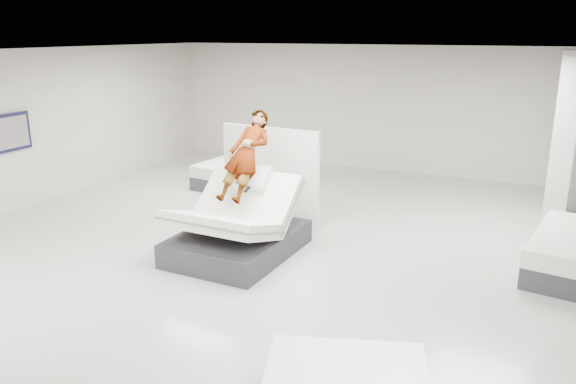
# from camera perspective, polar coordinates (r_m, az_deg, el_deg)

# --- Properties ---
(room) EXTENTS (14.00, 14.04, 3.20)m
(room) POSITION_cam_1_polar(r_m,az_deg,el_deg) (8.25, -2.13, 2.52)
(room) COLOR #B8B4AE
(room) RESTS_ON ground
(hero_bed) EXTENTS (1.74, 2.26, 1.39)m
(hero_bed) POSITION_cam_1_polar(r_m,az_deg,el_deg) (9.14, -5.18, -3.79)
(hero_bed) COLOR #333237
(hero_bed) RESTS_ON floor
(person) EXTENTS (0.67, 1.56, 1.39)m
(person) POSITION_cam_1_polar(r_m,az_deg,el_deg) (9.15, -4.26, 2.16)
(person) COLOR slate
(person) RESTS_ON hero_bed
(remote) EXTENTS (0.06, 0.14, 0.08)m
(remote) POSITION_cam_1_polar(r_m,az_deg,el_deg) (8.80, -4.17, 0.26)
(remote) COLOR black
(remote) RESTS_ON person
(divider_panel) EXTENTS (2.02, 0.26, 1.84)m
(divider_panel) POSITION_cam_1_polar(r_m,az_deg,el_deg) (10.49, -1.83, 1.64)
(divider_panel) COLOR silver
(divider_panel) RESTS_ON floor
(flat_bed_left_far) EXTENTS (2.24, 1.78, 0.57)m
(flat_bed_left_far) POSITION_cam_1_polar(r_m,az_deg,el_deg) (13.00, -4.25, 1.56)
(flat_bed_left_far) COLOR #333237
(flat_bed_left_far) RESTS_ON floor
(column) EXTENTS (0.40, 0.40, 3.20)m
(column) POSITION_cam_1_polar(r_m,az_deg,el_deg) (11.83, 26.21, 5.01)
(column) COLOR silver
(column) RESTS_ON floor
(wall_poster) EXTENTS (0.06, 0.95, 0.75)m
(wall_poster) POSITION_cam_1_polar(r_m,az_deg,el_deg) (12.40, -26.43, 5.42)
(wall_poster) COLOR black
(wall_poster) RESTS_ON wall_left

